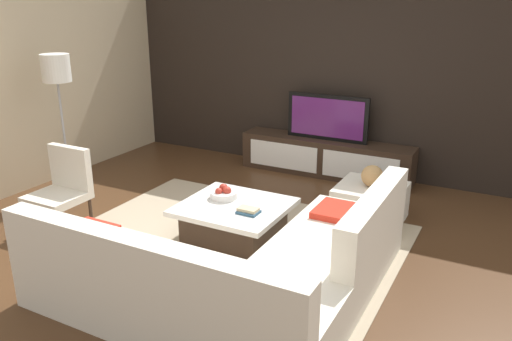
% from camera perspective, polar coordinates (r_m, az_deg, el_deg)
% --- Properties ---
extents(ground_plane, '(14.00, 14.00, 0.00)m').
position_cam_1_polar(ground_plane, '(5.12, -1.98, -8.32)').
color(ground_plane, '#4C301C').
extents(feature_wall_back, '(6.40, 0.12, 2.80)m').
position_cam_1_polar(feature_wall_back, '(7.08, 9.04, 11.03)').
color(feature_wall_back, black).
rests_on(feature_wall_back, ground).
extents(side_wall_left, '(0.12, 5.20, 2.80)m').
position_cam_1_polar(side_wall_left, '(6.93, -25.14, 9.35)').
color(side_wall_left, '#C6B28E').
rests_on(side_wall_left, ground).
extents(area_rug, '(3.25, 2.55, 0.01)m').
position_cam_1_polar(area_rug, '(5.16, -2.95, -8.03)').
color(area_rug, tan).
rests_on(area_rug, ground).
extents(media_console, '(2.36, 0.43, 0.50)m').
position_cam_1_polar(media_console, '(7.05, 7.74, 1.46)').
color(media_console, '#332319').
rests_on(media_console, ground).
extents(television, '(1.12, 0.06, 0.61)m').
position_cam_1_polar(television, '(6.90, 7.95, 5.86)').
color(television, black).
rests_on(television, media_console).
extents(sectional_couch, '(2.47, 2.39, 0.83)m').
position_cam_1_polar(sectional_couch, '(4.09, -1.66, -11.29)').
color(sectional_couch, silver).
rests_on(sectional_couch, ground).
extents(coffee_table, '(1.03, 0.94, 0.38)m').
position_cam_1_polar(coffee_table, '(5.15, -2.42, -5.64)').
color(coffee_table, '#332319').
rests_on(coffee_table, ground).
extents(accent_chair_near, '(0.52, 0.52, 0.87)m').
position_cam_1_polar(accent_chair_near, '(5.65, -20.66, -1.49)').
color(accent_chair_near, '#332319').
rests_on(accent_chair_near, ground).
extents(floor_lamp, '(0.33, 0.33, 1.70)m').
position_cam_1_polar(floor_lamp, '(6.50, -21.27, 9.70)').
color(floor_lamp, '#A5A5AA').
rests_on(floor_lamp, ground).
extents(ottoman, '(0.70, 0.70, 0.40)m').
position_cam_1_polar(ottoman, '(5.71, 12.57, -3.60)').
color(ottoman, silver).
rests_on(ottoman, ground).
extents(fruit_bowl, '(0.28, 0.28, 0.13)m').
position_cam_1_polar(fruit_bowl, '(5.23, -3.60, -2.57)').
color(fruit_bowl, silver).
rests_on(fruit_bowl, coffee_table).
extents(decorative_ball, '(0.23, 0.23, 0.23)m').
position_cam_1_polar(decorative_ball, '(5.60, 12.80, -0.60)').
color(decorative_ball, '#AD8451').
rests_on(decorative_ball, ottoman).
extents(book_stack, '(0.20, 0.15, 0.05)m').
position_cam_1_polar(book_stack, '(4.87, -0.86, -4.50)').
color(book_stack, '#2D516B').
rests_on(book_stack, coffee_table).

